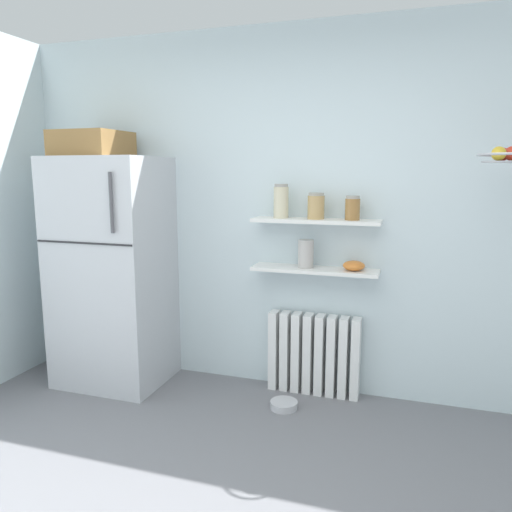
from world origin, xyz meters
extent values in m
cube|color=silver|center=(0.00, 2.05, 1.30)|extent=(7.04, 0.10, 2.60)
cube|color=#B7BABF|center=(-1.41, 1.68, 0.85)|extent=(0.78, 0.63, 1.70)
cube|color=#262628|center=(-1.41, 1.36, 1.12)|extent=(0.76, 0.01, 0.01)
cylinder|color=#4C4C51|center=(-1.16, 1.35, 1.40)|extent=(0.02, 0.02, 0.40)
cube|color=olive|center=(-1.53, 1.68, 1.80)|extent=(0.47, 0.44, 0.18)
cube|color=white|center=(-0.21, 1.92, 0.29)|extent=(0.06, 0.12, 0.59)
cube|color=white|center=(-0.12, 1.92, 0.29)|extent=(0.06, 0.12, 0.59)
cube|color=white|center=(-0.04, 1.92, 0.29)|extent=(0.06, 0.12, 0.59)
cube|color=white|center=(0.05, 1.92, 0.29)|extent=(0.06, 0.12, 0.59)
cube|color=white|center=(0.13, 1.92, 0.29)|extent=(0.06, 0.12, 0.59)
cube|color=white|center=(0.22, 1.92, 0.29)|extent=(0.06, 0.12, 0.59)
cube|color=white|center=(0.30, 1.92, 0.29)|extent=(0.06, 0.12, 0.59)
cube|color=white|center=(0.39, 1.92, 0.29)|extent=(0.06, 0.12, 0.59)
cube|color=white|center=(0.09, 1.89, 0.92)|extent=(0.88, 0.22, 0.02)
cube|color=white|center=(0.09, 1.89, 1.26)|extent=(0.88, 0.22, 0.02)
cylinder|color=beige|center=(-0.16, 1.89, 1.39)|extent=(0.10, 0.10, 0.22)
cylinder|color=gray|center=(-0.16, 1.89, 1.50)|extent=(0.10, 0.10, 0.02)
cylinder|color=tan|center=(0.09, 1.89, 1.36)|extent=(0.12, 0.12, 0.16)
cylinder|color=gray|center=(0.09, 1.89, 1.45)|extent=(0.11, 0.11, 0.02)
cylinder|color=olive|center=(0.34, 1.89, 1.35)|extent=(0.10, 0.10, 0.14)
cylinder|color=gray|center=(0.34, 1.89, 1.43)|extent=(0.09, 0.09, 0.02)
cylinder|color=#B2ADA8|center=(0.03, 1.89, 1.03)|extent=(0.11, 0.11, 0.20)
ellipsoid|color=orange|center=(0.36, 1.89, 0.97)|extent=(0.15, 0.15, 0.07)
cylinder|color=#B7B7BC|center=(-0.05, 1.61, 0.03)|extent=(0.19, 0.19, 0.05)
torus|color=#B2B2B7|center=(1.20, 1.64, 1.69)|extent=(0.31, 0.31, 0.01)
cylinder|color=#A8A8AD|center=(1.20, 1.64, 1.65)|extent=(0.25, 0.25, 0.01)
sphere|color=red|center=(1.23, 1.64, 1.70)|extent=(0.08, 0.08, 0.08)
sphere|color=red|center=(1.19, 1.70, 1.69)|extent=(0.08, 0.08, 0.08)
sphere|color=gold|center=(1.15, 1.59, 1.70)|extent=(0.08, 0.08, 0.08)
camera|label=1|loc=(0.74, -1.43, 1.60)|focal=34.50mm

